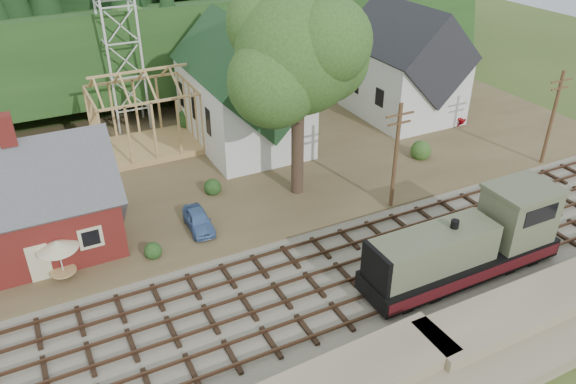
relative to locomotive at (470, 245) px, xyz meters
name	(u,v)px	position (x,y,z in m)	size (l,w,h in m)	color
ground	(345,278)	(-6.51, 3.00, -2.20)	(140.00, 140.00, 0.00)	#384C1E
embankment	(440,378)	(-6.51, -5.50, -2.20)	(64.00, 5.00, 1.60)	#7F7259
railroad_bed	(345,277)	(-6.51, 3.00, -2.12)	(64.00, 11.00, 0.16)	#726B5B
village_flat	(232,156)	(-6.51, 21.00, -2.05)	(64.00, 26.00, 0.30)	brown
hillside	(156,76)	(-6.51, 45.00, -2.20)	(70.00, 28.00, 8.00)	#1E3F19
ridge	(125,44)	(-6.51, 61.00, -2.20)	(80.00, 20.00, 12.00)	black
depot	(27,209)	(-22.51, 14.00, 1.02)	(10.80, 7.41, 9.00)	#5C1C15
church	(244,89)	(-4.51, 22.68, 2.98)	(8.40, 15.17, 13.00)	silver
farmhouse	(404,68)	(11.49, 22.00, 2.67)	(8.40, 10.80, 10.60)	silver
timber_frame	(145,117)	(-12.51, 25.00, 1.07)	(8.20, 6.20, 6.99)	tan
lattice_tower	(116,19)	(-12.51, 31.00, 7.84)	(3.20, 3.20, 12.12)	silver
big_tree	(300,59)	(-4.34, 13.08, 8.02)	(10.90, 8.40, 14.70)	#38281E
telegraph_pole_near	(396,155)	(0.49, 8.20, 2.05)	(2.20, 0.28, 8.00)	#4C331E
telegraph_pole_far	(552,117)	(15.49, 8.20, 2.05)	(2.20, 0.28, 8.00)	#4C331E
locomotive	(470,245)	(0.00, 0.00, 0.00)	(12.52, 3.13, 4.99)	black
car_blue	(199,220)	(-12.64, 11.54, -1.26)	(1.50, 3.74, 1.27)	#5072AC
car_red	(441,115)	(13.69, 18.58, -1.25)	(2.16, 4.69, 1.30)	red
patio_set	(57,247)	(-21.39, 10.13, 0.30)	(2.32, 2.32, 2.58)	silver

